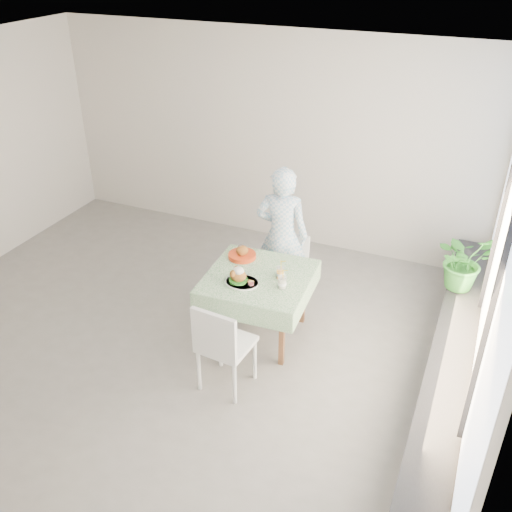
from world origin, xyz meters
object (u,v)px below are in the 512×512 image
at_px(main_dish, 240,278).
at_px(juice_cup_orange, 280,273).
at_px(chair_far, 288,283).
at_px(cafe_table, 259,298).
at_px(diner, 282,236).
at_px(potted_plant, 464,260).
at_px(chair_near, 226,361).

relative_size(main_dish, juice_cup_orange, 1.39).
height_order(chair_far, juice_cup_orange, juice_cup_orange).
height_order(cafe_table, main_dish, main_dish).
distance_m(diner, potted_plant, 1.95).
relative_size(main_dish, potted_plant, 0.54).
bearing_deg(juice_cup_orange, chair_near, -102.11).
bearing_deg(diner, cafe_table, 84.88).
distance_m(chair_far, potted_plant, 1.94).
bearing_deg(diner, main_dish, 77.48).
relative_size(chair_near, potted_plant, 1.49).
distance_m(chair_far, main_dish, 1.08).
xyz_separation_m(cafe_table, chair_near, (0.03, -0.85, -0.17)).
height_order(chair_far, potted_plant, potted_plant).
distance_m(chair_near, potted_plant, 2.68).
distance_m(main_dish, juice_cup_orange, 0.41).
bearing_deg(cafe_table, chair_near, -87.98).
bearing_deg(juice_cup_orange, cafe_table, -169.17).
relative_size(cafe_table, chair_near, 1.16).
bearing_deg(chair_near, potted_plant, 44.89).
height_order(main_dish, juice_cup_orange, juice_cup_orange).
height_order(chair_far, main_dish, main_dish).
height_order(chair_near, main_dish, chair_near).
distance_m(cafe_table, diner, 0.85).
distance_m(cafe_table, chair_near, 0.86).
bearing_deg(juice_cup_orange, chair_far, 103.23).
relative_size(chair_far, diner, 0.50).
xyz_separation_m(chair_near, main_dish, (-0.14, 0.65, 0.51)).
relative_size(cafe_table, chair_far, 1.35).
bearing_deg(chair_far, juice_cup_orange, -76.77).
height_order(chair_far, chair_near, chair_near).
bearing_deg(main_dish, diner, 85.92).
height_order(chair_near, diner, diner).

